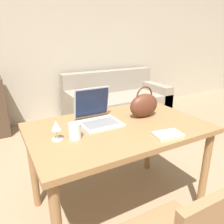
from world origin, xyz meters
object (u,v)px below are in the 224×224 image
(drinking_glass, at_px, (75,131))
(laptop, at_px, (96,113))
(wine_glass, at_px, (56,127))
(handbag, at_px, (144,105))
(couch, at_px, (116,102))

(drinking_glass, bearing_deg, laptop, 38.91)
(laptop, bearing_deg, wine_glass, -155.68)
(drinking_glass, distance_m, handbag, 0.67)
(couch, distance_m, handbag, 2.17)
(couch, distance_m, drinking_glass, 2.58)
(drinking_glass, bearing_deg, wine_glass, 159.90)
(laptop, bearing_deg, handbag, -12.87)
(couch, bearing_deg, drinking_glass, -126.65)
(wine_glass, distance_m, handbag, 0.77)
(couch, relative_size, handbag, 6.82)
(couch, height_order, drinking_glass, drinking_glass)
(wine_glass, xyz_separation_m, handbag, (0.77, 0.07, 0.01))
(handbag, bearing_deg, drinking_glass, -170.03)
(laptop, distance_m, wine_glass, 0.40)
(laptop, height_order, handbag, handbag)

